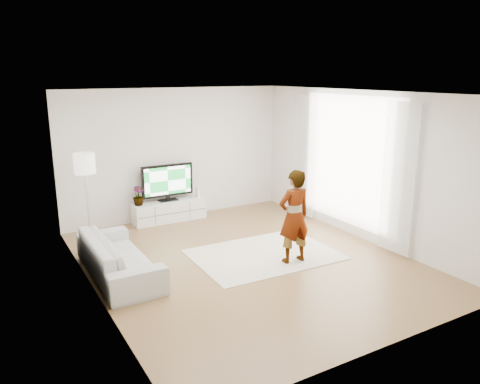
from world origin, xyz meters
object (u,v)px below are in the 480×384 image
television (167,181)px  media_console (169,211)px  rug (264,254)px  player (294,217)px  sofa (119,256)px  floor_lamp (85,168)px

television → media_console: bearing=-90.0°
media_console → television: television is taller
television → rug: television is taller
player → sofa: bearing=-16.7°
player → television: bearing=-70.6°
sofa → floor_lamp: floor_lamp is taller
rug → sofa: sofa is taller
media_console → television: 0.65m
television → rug: bearing=-75.3°
sofa → rug: bearing=-100.3°
player → floor_lamp: bearing=-41.2°
player → sofa: size_ratio=0.72×
media_console → sofa: bearing=-127.8°
television → sofa: 2.89m
rug → media_console: bearing=104.8°
television → floor_lamp: (-1.79, -0.56, 0.57)m
rug → floor_lamp: bearing=139.4°
media_console → player: bearing=-73.2°
sofa → floor_lamp: bearing=2.0°
media_console → floor_lamp: size_ratio=0.92×
rug → floor_lamp: floor_lamp is taller
player → sofa: player is taller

